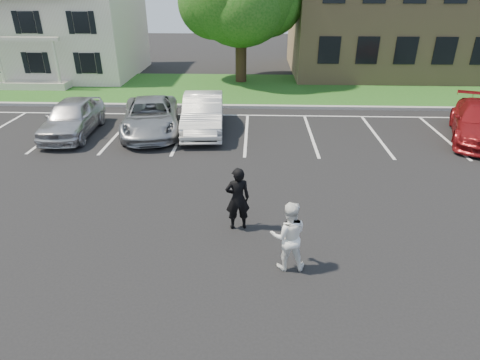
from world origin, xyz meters
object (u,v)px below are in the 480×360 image
house (58,16)px  car_silver_west (72,117)px  car_white_sedan (203,113)px  office_building (455,10)px  man_white_shirt (288,236)px  car_silver_minivan (151,116)px  man_black_suit (238,199)px

house → car_silver_west: size_ratio=2.31×
car_white_sedan → house: bearing=129.6°
house → office_building: office_building is taller
office_building → man_white_shirt: (-12.84, -22.97, -3.31)m
man_white_shirt → car_white_sedan: size_ratio=0.35×
house → office_building: 27.08m
house → car_white_sedan: house is taller
house → man_white_shirt: size_ratio=6.06×
car_silver_west → car_silver_minivan: car_silver_west is taller
house → man_black_suit: size_ratio=5.83×
office_building → man_white_shirt: bearing=-119.2°
office_building → car_silver_west: office_building is taller
office_building → car_silver_minivan: size_ratio=4.43×
car_silver_west → car_silver_minivan: bearing=4.3°
car_white_sedan → office_building: bearing=36.3°
car_white_sedan → car_silver_west: bearing=-177.2°
man_white_shirt → car_silver_minivan: size_ratio=0.34×
man_white_shirt → car_white_sedan: man_white_shirt is taller
man_white_shirt → man_black_suit: bearing=-54.7°
house → office_building: bearing=4.3°
office_building → car_white_sedan: (-15.89, -13.61, -3.37)m
house → man_white_shirt: (14.16, -20.95, -2.98)m
car_silver_west → car_silver_minivan: size_ratio=0.88×
man_black_suit → house: bearing=-67.1°
office_building → man_black_suit: bearing=-123.3°
man_black_suit → car_white_sedan: (-1.85, 7.75, -0.09)m
man_black_suit → car_silver_west: man_black_suit is taller
car_silver_minivan → house: bearing=115.5°
man_black_suit → car_silver_west: size_ratio=0.40×
man_black_suit → car_silver_minivan: size_ratio=0.35×
man_black_suit → man_white_shirt: man_black_suit is taller
office_building → man_white_shirt: size_ratio=13.18×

